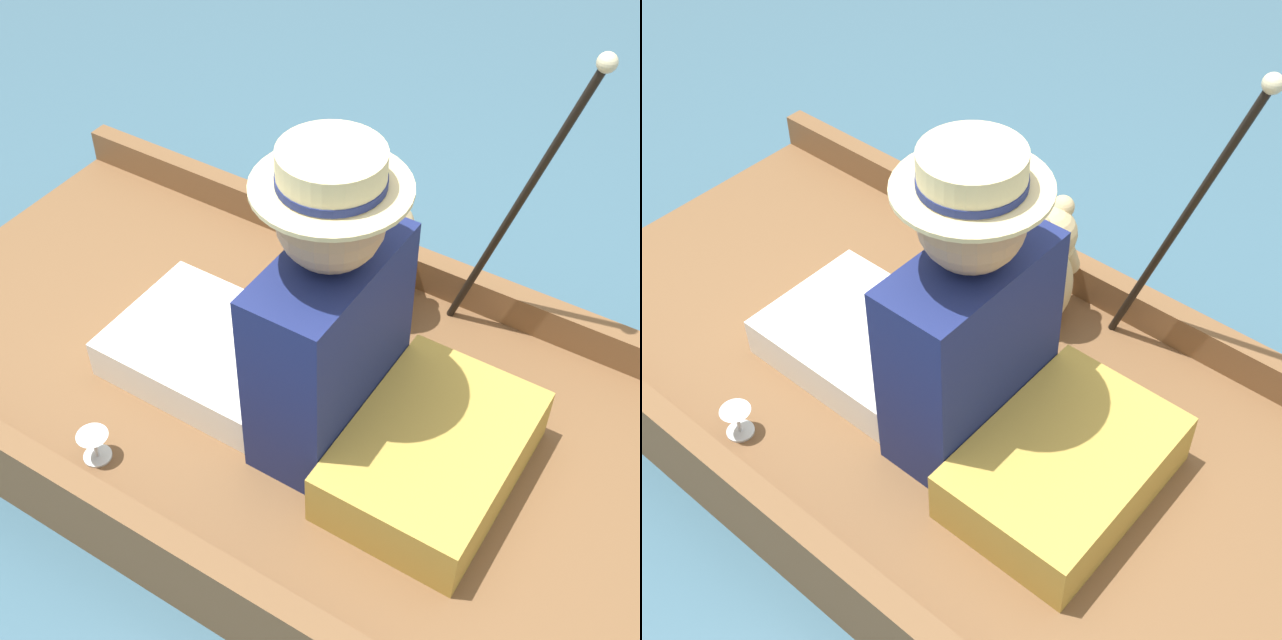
{
  "view_description": "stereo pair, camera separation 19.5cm",
  "coord_description": "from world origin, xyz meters",
  "views": [
    {
      "loc": [
        -1.22,
        -0.72,
        1.86
      ],
      "look_at": [
        -0.04,
        0.03,
        0.49
      ],
      "focal_mm": 50.0,
      "sensor_mm": 36.0,
      "label": 1
    },
    {
      "loc": [
        -1.1,
        -0.88,
        1.86
      ],
      "look_at": [
        -0.04,
        0.03,
        0.49
      ],
      "focal_mm": 50.0,
      "sensor_mm": 36.0,
      "label": 2
    }
  ],
  "objects": [
    {
      "name": "wine_glass",
      "position": [
        -0.42,
        0.41,
        0.21
      ],
      "size": [
        0.08,
        0.08,
        0.08
      ],
      "color": "silver",
      "rests_on": "punt_boat"
    },
    {
      "name": "punt_boat",
      "position": [
        0.0,
        0.0,
        0.08
      ],
      "size": [
        1.14,
        2.52,
        0.26
      ],
      "color": "brown",
      "rests_on": "ground_plane"
    },
    {
      "name": "ground_plane",
      "position": [
        0.0,
        0.0,
        0.0
      ],
      "size": [
        16.0,
        16.0,
        0.0
      ],
      "primitive_type": "plane",
      "color": "#385B70"
    },
    {
      "name": "teddy_bear",
      "position": [
        0.37,
        0.08,
        0.33
      ],
      "size": [
        0.27,
        0.16,
        0.39
      ],
      "color": "tan",
      "rests_on": "punt_boat"
    },
    {
      "name": "seat_cushion",
      "position": [
        -0.04,
        -0.28,
        0.23
      ],
      "size": [
        0.51,
        0.36,
        0.15
      ],
      "color": "#B7933D",
      "rests_on": "punt_boat"
    },
    {
      "name": "seated_person",
      "position": [
        -0.04,
        0.09,
        0.44
      ],
      "size": [
        0.42,
        0.77,
        0.79
      ],
      "rotation": [
        0.0,
        0.0,
        -0.18
      ],
      "color": "white",
      "rests_on": "punt_boat"
    },
    {
      "name": "walking_cane",
      "position": [
        0.47,
        -0.23,
        0.65
      ],
      "size": [
        0.04,
        0.29,
        0.86
      ],
      "color": "black",
      "rests_on": "punt_boat"
    }
  ]
}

